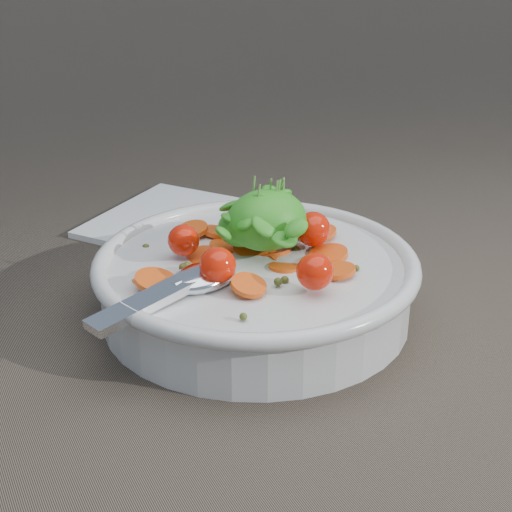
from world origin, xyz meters
name	(u,v)px	position (x,y,z in m)	size (l,w,h in m)	color
ground	(248,305)	(0.00, 0.00, 0.00)	(6.00, 6.00, 0.00)	brown
bowl	(256,281)	(0.00, -0.02, 0.03)	(0.27, 0.26, 0.11)	silver
napkin	(174,220)	(0.01, 0.19, 0.00)	(0.16, 0.14, 0.01)	white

